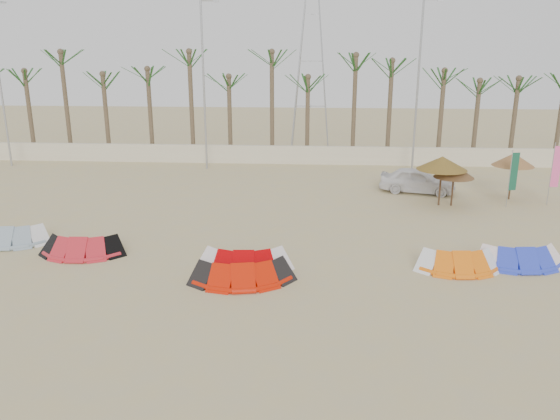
# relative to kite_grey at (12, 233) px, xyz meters

# --- Properties ---
(ground) EXTENTS (120.00, 120.00, 0.00)m
(ground) POSITION_rel_kite_grey_xyz_m (11.45, -4.76, -0.42)
(ground) COLOR tan
(ground) RESTS_ON ground
(boundary_wall) EXTENTS (60.00, 0.30, 1.30)m
(boundary_wall) POSITION_rel_kite_grey_xyz_m (11.45, 17.24, 0.23)
(boundary_wall) COLOR beige
(boundary_wall) RESTS_ON ground
(palm_line) EXTENTS (52.00, 4.00, 7.70)m
(palm_line) POSITION_rel_kite_grey_xyz_m (12.11, 18.74, 6.03)
(palm_line) COLOR brown
(palm_line) RESTS_ON ground
(lamp_a) EXTENTS (1.25, 0.14, 11.00)m
(lamp_a) POSITION_rel_kite_grey_xyz_m (-8.52, 15.24, 5.35)
(lamp_a) COLOR #A5A8AD
(lamp_a) RESTS_ON ground
(lamp_b) EXTENTS (1.25, 0.14, 11.00)m
(lamp_b) POSITION_rel_kite_grey_xyz_m (5.48, 15.24, 5.35)
(lamp_b) COLOR #A5A8AD
(lamp_b) RESTS_ON ground
(lamp_c) EXTENTS (1.25, 0.14, 11.00)m
(lamp_c) POSITION_rel_kite_grey_xyz_m (19.48, 15.24, 5.35)
(lamp_c) COLOR #A5A8AD
(lamp_c) RESTS_ON ground
(pylon) EXTENTS (3.00, 3.00, 14.00)m
(pylon) POSITION_rel_kite_grey_xyz_m (12.45, 23.24, -0.42)
(pylon) COLOR #A5A8AD
(pylon) RESTS_ON ground
(kite_grey) EXTENTS (3.36, 1.84, 0.90)m
(kite_grey) POSITION_rel_kite_grey_xyz_m (0.00, 0.00, 0.00)
(kite_grey) COLOR #8A9CAA
(kite_grey) RESTS_ON ground
(kite_red_left) EXTENTS (3.37, 1.63, 0.90)m
(kite_red_left) POSITION_rel_kite_grey_xyz_m (3.62, -1.05, 0.00)
(kite_red_left) COLOR red
(kite_red_left) RESTS_ON ground
(kite_red_mid) EXTENTS (3.83, 2.09, 0.90)m
(kite_red_mid) POSITION_rel_kite_grey_xyz_m (10.42, -3.23, 0.00)
(kite_red_mid) COLOR red
(kite_red_mid) RESTS_ON ground
(kite_red_right) EXTENTS (3.55, 1.73, 0.90)m
(kite_red_right) POSITION_rel_kite_grey_xyz_m (10.33, -2.02, 0.00)
(kite_red_right) COLOR #BC0003
(kite_red_right) RESTS_ON ground
(kite_orange) EXTENTS (3.19, 1.67, 0.90)m
(kite_orange) POSITION_rel_kite_grey_xyz_m (18.37, -1.67, -0.00)
(kite_orange) COLOR orange
(kite_orange) RESTS_ON ground
(kite_blue) EXTENTS (3.43, 1.77, 0.90)m
(kite_blue) POSITION_rel_kite_grey_xyz_m (20.86, -1.05, 0.00)
(kite_blue) COLOR blue
(kite_blue) RESTS_ON ground
(parasol_left) EXTENTS (2.10, 2.10, 2.23)m
(parasol_left) POSITION_rel_kite_grey_xyz_m (20.17, 7.01, 1.45)
(parasol_left) COLOR #4C331E
(parasol_left) RESTS_ON ground
(parasol_mid) EXTENTS (2.63, 2.63, 2.63)m
(parasol_mid) POSITION_rel_kite_grey_xyz_m (19.53, 7.07, 1.85)
(parasol_mid) COLOR #4C331E
(parasol_mid) RESTS_ON ground
(parasol_right) EXTENTS (2.24, 2.24, 2.58)m
(parasol_right) POSITION_rel_kite_grey_xyz_m (23.64, 8.49, 1.81)
(parasol_right) COLOR #4C331E
(parasol_right) RESTS_ON ground
(flag_pink) EXTENTS (0.45, 0.04, 3.35)m
(flag_pink) POSITION_rel_kite_grey_xyz_m (25.46, 7.48, 1.57)
(flag_pink) COLOR #A5A8AD
(flag_pink) RESTS_ON ground
(flag_green) EXTENTS (0.45, 0.12, 3.05)m
(flag_green) POSITION_rel_kite_grey_xyz_m (23.16, 6.92, 1.39)
(flag_green) COLOR #A5A8AD
(flag_green) RESTS_ON ground
(car) EXTENTS (4.51, 2.66, 1.44)m
(car) POSITION_rel_kite_grey_xyz_m (18.81, 9.64, 0.30)
(car) COLOR white
(car) RESTS_ON ground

